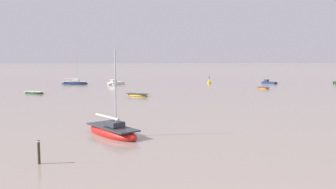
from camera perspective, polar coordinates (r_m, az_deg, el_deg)
The scene contains 9 objects.
rowboat_moored_1 at distance 82.77m, azimuth 14.78°, elevation 0.96°, with size 2.21×3.60×0.54m.
motorboat_moored_0 at distance 93.00m, azimuth -8.48°, elevation 1.72°, with size 4.79×5.49×2.07m.
rowboat_moored_2 at distance 65.33m, azimuth -4.85°, elevation -0.11°, with size 4.43×3.77×0.69m.
sailboat_moored_1 at distance 96.58m, azimuth -14.47°, elevation 1.77°, with size 7.23×3.53×7.77m.
sailboat_moored_2 at distance 33.20m, azimuth -8.75°, elevation -5.75°, with size 5.83×7.18×8.02m.
motorboat_moored_2 at distance 99.14m, azimuth 15.33°, elevation 1.79°, with size 3.95×4.29×1.65m.
rowboat_moored_5 at distance 74.01m, azimuth -20.30°, elevation 0.25°, with size 4.39×3.12×0.66m.
channel_buoy at distance 96.17m, azimuth 6.49°, elevation 1.97°, with size 0.90×0.90×2.30m.
mooring_post_left at distance 25.59m, azimuth -19.65°, elevation -8.62°, with size 0.22×0.22×1.75m.
Camera 1 is at (-7.17, -12.77, 7.03)m, focal length 38.75 mm.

